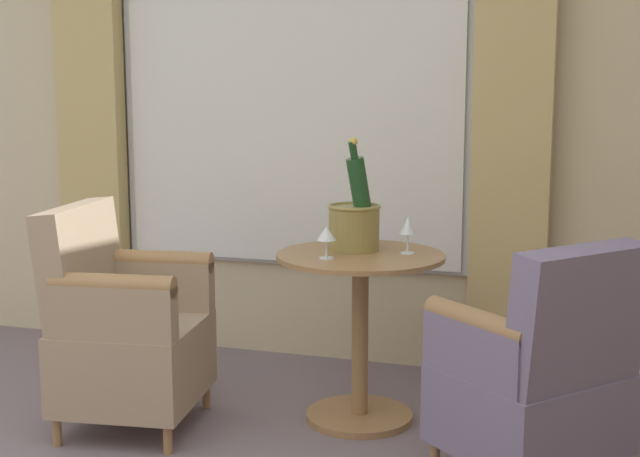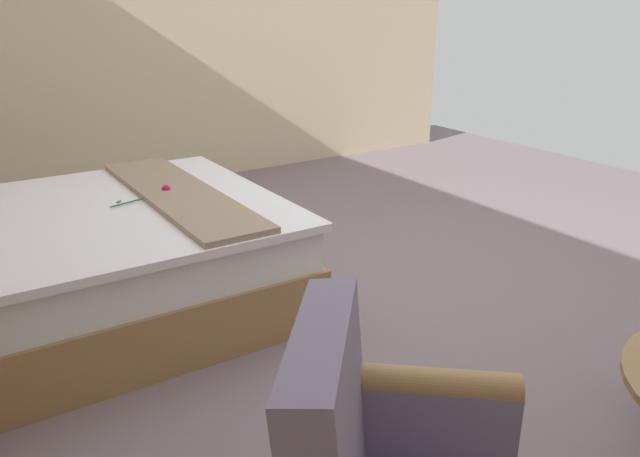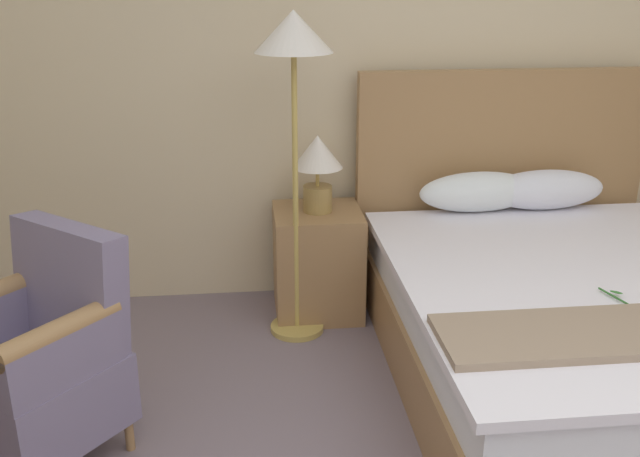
% 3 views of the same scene
% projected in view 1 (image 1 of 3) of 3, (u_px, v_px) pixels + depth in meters
% --- Properties ---
extents(wall_window_side, '(0.27, 5.62, 2.99)m').
position_uv_depth(wall_window_side, '(295.00, 69.00, 4.52)').
color(wall_window_side, beige).
rests_on(wall_window_side, ground).
extents(side_table_round, '(0.70, 0.70, 0.72)m').
position_uv_depth(side_table_round, '(360.00, 323.00, 3.74)').
color(side_table_round, '#9F754A').
rests_on(side_table_round, ground).
extents(champagne_bucket, '(0.23, 0.23, 0.48)m').
position_uv_depth(champagne_bucket, '(355.00, 220.00, 3.76)').
color(champagne_bucket, olive).
rests_on(champagne_bucket, side_table_round).
extents(wine_glass_near_bucket, '(0.08, 0.08, 0.13)m').
position_uv_depth(wine_glass_near_bucket, '(326.00, 235.00, 3.57)').
color(wine_glass_near_bucket, white).
rests_on(wine_glass_near_bucket, side_table_round).
extents(wine_glass_near_edge, '(0.07, 0.07, 0.16)m').
position_uv_depth(wine_glass_near_edge, '(408.00, 227.00, 3.68)').
color(wine_glass_near_edge, white).
rests_on(wine_glass_near_edge, side_table_round).
extents(armchair_by_window, '(0.77, 0.77, 0.90)m').
position_uv_depth(armchair_by_window, '(539.00, 376.00, 3.10)').
color(armchair_by_window, '#9F754A').
rests_on(armchair_by_window, ground).
extents(armchair_facing_bed, '(0.65, 0.65, 0.93)m').
position_uv_depth(armchair_facing_bed, '(124.00, 330.00, 3.68)').
color(armchair_facing_bed, '#9F754A').
rests_on(armchair_facing_bed, ground).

